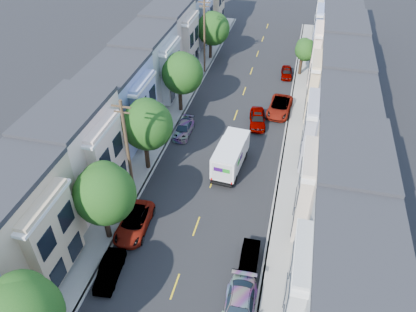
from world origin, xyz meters
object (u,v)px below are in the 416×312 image
at_px(lead_sedan, 257,119).
at_px(tree_d, 182,74).
at_px(utility_pole_far, 204,37).
at_px(parked_left_c, 134,223).
at_px(tree_c, 146,125).
at_px(tree_e, 213,29).
at_px(fedex_truck, 230,155).
at_px(parked_right_b, 249,260).
at_px(tree_far_r, 305,50).
at_px(parked_left_d, 184,129).
at_px(parked_right_c, 280,107).
at_px(parked_right_a, 239,310).
at_px(utility_pole_near, 128,153).
at_px(parked_left_b, 110,271).
at_px(tree_b, 104,194).
at_px(parked_right_d, 287,72).

bearing_deg(lead_sedan, tree_d, 165.85).
bearing_deg(tree_d, lead_sedan, -5.23).
bearing_deg(utility_pole_far, parked_left_c, -87.28).
relative_size(tree_c, utility_pole_far, 0.75).
distance_m(tree_e, fedex_truck, 25.79).
bearing_deg(tree_c, parked_right_b, -39.34).
relative_size(tree_far_r, fedex_truck, 0.83).
distance_m(parked_left_d, parked_right_c, 12.01).
distance_m(tree_e, parked_right_a, 41.62).
bearing_deg(fedex_truck, tree_d, 133.87).
bearing_deg(utility_pole_near, utility_pole_far, 90.00).
xyz_separation_m(tree_far_r, lead_sedan, (-4.18, -13.82, -2.82)).
xyz_separation_m(utility_pole_near, parked_right_b, (11.20, -4.87, -4.53)).
height_order(tree_e, parked_left_b, tree_e).
bearing_deg(tree_b, parked_left_d, 84.89).
xyz_separation_m(fedex_truck, lead_sedan, (1.48, 8.40, -0.88)).
relative_size(parked_left_d, parked_right_c, 0.76).
xyz_separation_m(lead_sedan, parked_left_b, (-7.62, -22.90, -0.11)).
bearing_deg(utility_pole_far, tree_d, -90.01).
height_order(tree_b, tree_far_r, tree_b).
bearing_deg(utility_pole_far, tree_c, -90.01).
distance_m(tree_d, fedex_truck, 12.35).
height_order(parked_right_c, parked_right_d, parked_right_c).
distance_m(tree_d, utility_pole_far, 10.53).
bearing_deg(parked_left_b, parked_right_c, 63.72).
xyz_separation_m(parked_left_d, parked_right_a, (9.80, -20.06, 0.16)).
bearing_deg(parked_right_b, tree_c, 139.02).
xyz_separation_m(fedex_truck, parked_right_b, (3.66, -11.11, -1.01)).
bearing_deg(utility_pole_far, tree_e, 90.02).
distance_m(tree_c, utility_pole_far, 21.69).
bearing_deg(lead_sedan, tree_far_r, 64.25).
xyz_separation_m(fedex_truck, parked_right_c, (3.66, 11.59, -0.88)).
relative_size(parked_left_b, parked_right_a, 0.75).
relative_size(utility_pole_near, parked_left_c, 1.97).
bearing_deg(parked_right_b, utility_pole_near, 154.87).
relative_size(fedex_truck, parked_right_a, 1.18).
relative_size(tree_c, parked_right_c, 1.38).
xyz_separation_m(tree_b, lead_sedan, (9.02, 19.42, -4.07)).
height_order(parked_left_c, parked_left_d, parked_left_c).
bearing_deg(utility_pole_near, tree_b, -90.02).
bearing_deg(parked_right_b, fedex_truck, 106.60).
xyz_separation_m(parked_right_b, parked_right_d, (0.00, 32.30, -0.02)).
height_order(tree_d, parked_right_d, tree_d).
height_order(fedex_truck, parked_right_a, fedex_truck).
distance_m(tree_far_r, parked_left_b, 38.69).
bearing_deg(tree_c, tree_b, -90.00).
xyz_separation_m(utility_pole_near, utility_pole_far, (0.00, 26.00, 0.00)).
relative_size(tree_b, parked_left_d, 1.76).
bearing_deg(tree_far_r, parked_left_b, -107.80).
bearing_deg(utility_pole_far, parked_left_d, -84.71).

